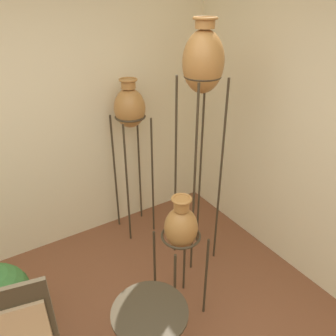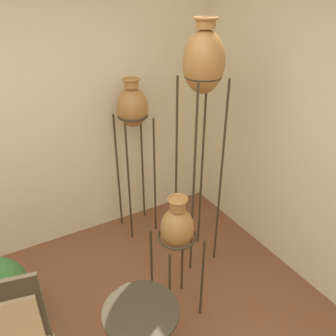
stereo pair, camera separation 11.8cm
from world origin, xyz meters
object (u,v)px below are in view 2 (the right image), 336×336
vase_stand_short (177,230)px  side_table (142,329)px  vase_stand_tall (203,69)px  vase_stand_medium (133,111)px

vase_stand_short → side_table: 0.69m
side_table → vase_stand_tall: bearing=40.3°
vase_stand_medium → side_table: (-0.67, -1.51, -0.89)m
vase_stand_tall → side_table: bearing=-139.7°
vase_stand_short → side_table: bearing=-142.7°
vase_stand_tall → vase_stand_short: bearing=-137.1°
vase_stand_short → side_table: vase_stand_short is taller
vase_stand_short → vase_stand_medium: bearing=80.4°
vase_stand_short → side_table: (-0.47, -0.36, -0.35)m
vase_stand_short → vase_stand_tall: bearing=42.9°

